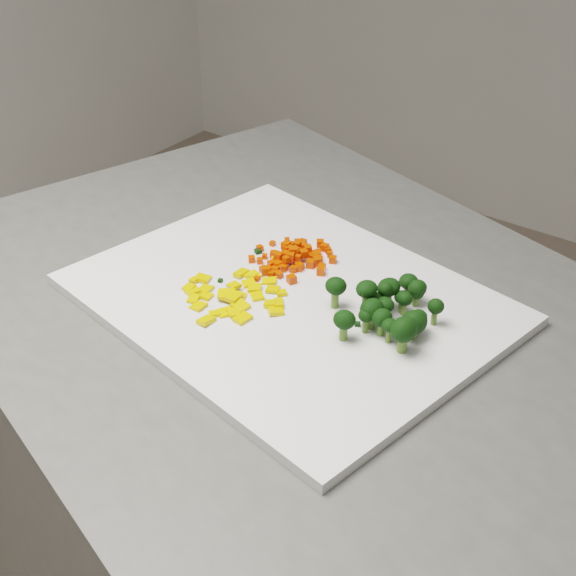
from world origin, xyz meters
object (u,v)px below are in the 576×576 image
Objects in this scene: counter_block at (300,551)px; cutting_board at (288,299)px; pepper_pile at (234,293)px; broccoli_pile at (381,300)px; carrot_pile at (292,250)px.

cutting_board is at bearing -176.77° from counter_block.
counter_block is at bearing 34.80° from pepper_pile.
broccoli_pile reaches higher than pepper_pile.
counter_block is 7.87× the size of broccoli_pile.
cutting_board is (-0.02, -0.00, 0.46)m from counter_block.
counter_block is at bearing -170.48° from broccoli_pile.
broccoli_pile is (0.12, 0.02, 0.04)m from cutting_board.
pepper_pile is (-0.05, -0.05, 0.02)m from cutting_board.
pepper_pile is at bearing -135.07° from cutting_board.
carrot_pile is (-0.07, 0.07, 0.48)m from counter_block.
counter_block is 0.50m from broccoli_pile.
cutting_board is at bearing -171.64° from broccoli_pile.
carrot_pile is 0.12m from pepper_pile.
pepper_pile is at bearing -91.95° from carrot_pile.
carrot_pile is 0.17m from broccoli_pile.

